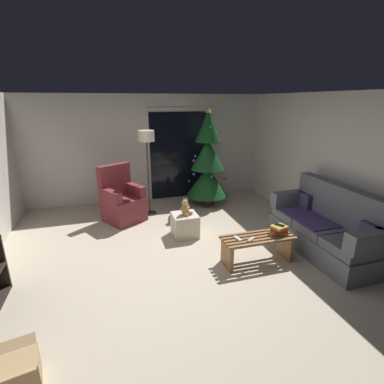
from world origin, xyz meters
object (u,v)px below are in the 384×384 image
Objects in this scene: couch at (326,228)px; teddy_bear_cream_by_tree at (186,204)px; book_stack at (279,230)px; cardboard_box_open_near_shelf at (16,374)px; coffee_table at (257,245)px; floor_lamp at (147,144)px; remote_white at (238,238)px; armchair at (122,201)px; christmas_tree at (207,164)px; cell_phone at (280,225)px; teddy_bear_honey at (185,208)px; ottoman at (185,225)px; remote_silver at (251,240)px.

couch reaches higher than teddy_bear_cream_by_tree.
cardboard_box_open_near_shelf is at bearing -159.92° from book_stack.
coffee_table is 2.47m from teddy_bear_cream_by_tree.
remote_white is at bearing -68.46° from floor_lamp.
armchair is 3.96× the size of teddy_bear_cream_by_tree.
armchair reaches higher than remote_white.
cardboard_box_open_near_shelf is at bearing -124.37° from teddy_bear_cream_by_tree.
christmas_tree is 1.24× the size of floor_lamp.
cell_phone is at bearing 46.19° from book_stack.
remote_white is (-1.54, 0.03, 0.03)m from couch.
christmas_tree reaches higher than cell_phone.
coffee_table is at bearing -54.98° from teddy_bear_honey.
cardboard_box_open_near_shelf is (-2.94, -1.22, -0.13)m from coffee_table.
floor_lamp is (-1.62, 2.40, 0.94)m from cell_phone.
armchair is (-1.97, -0.41, -0.57)m from christmas_tree.
floor_lamp is at bearing 110.22° from ottoman.
remote_white reaches higher than cardboard_box_open_near_shelf.
ottoman is (-0.49, 1.15, -0.22)m from remote_white.
teddy_bear_cream_by_tree is (1.39, 0.19, -0.28)m from armchair.
remote_white is 0.35× the size of ottoman.
remote_silver is 0.35× the size of ottoman.
floor_lamp is at bearing -170.26° from christmas_tree.
cardboard_box_open_near_shelf is (-2.79, -1.14, -0.29)m from remote_silver.
book_stack is at bearing -71.98° from teddy_bear_cream_by_tree.
remote_silver is at bearing 154.37° from cell_phone.
remote_silver is at bearing 22.27° from cardboard_box_open_near_shelf.
coffee_table is at bearing 83.61° from remote_silver.
cardboard_box_open_near_shelf is at bearing 166.79° from cell_phone.
couch is at bearing -44.21° from floor_lamp.
couch is 0.88m from cell_phone.
armchair is 1.50m from teddy_bear_honey.
ottoman is at bearing 125.02° from teddy_bear_honey.
cardboard_box_open_near_shelf is at bearing -163.89° from couch.
cardboard_box_open_near_shelf reaches higher than teddy_bear_cream_by_tree.
floor_lamp is 6.25× the size of teddy_bear_cream_by_tree.
couch is at bearing -67.80° from christmas_tree.
teddy_bear_cream_by_tree is at bearing 124.37° from couch.
couch is at bearing -0.85° from coffee_table.
couch is 6.81× the size of teddy_bear_honey.
couch is at bearing 167.46° from remote_white.
couch is 6.86× the size of book_stack.
coffee_table is 0.97× the size of armchair.
remote_silver is 2.86m from armchair.
floor_lamp is at bearing -79.94° from remote_white.
ottoman is at bearing -78.54° from remote_white.
cardboard_box_open_near_shelf is at bearing -132.03° from teddy_bear_honey.
cardboard_box_open_near_shelf is at bearing -100.26° from remote_silver.
teddy_bear_cream_by_tree is at bearing -159.83° from christmas_tree.
cell_phone is at bearing -71.66° from teddy_bear_cream_by_tree.
couch is 0.88m from book_stack.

